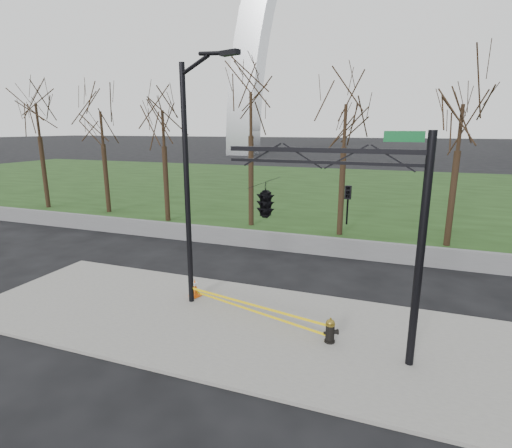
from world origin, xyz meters
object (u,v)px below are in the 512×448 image
(traffic_cone, at_px, (195,287))
(traffic_signal_mast, at_px, (293,201))
(fire_hydrant, at_px, (330,331))
(street_light, at_px, (191,171))

(traffic_cone, bearing_deg, traffic_signal_mast, -23.30)
(fire_hydrant, relative_size, traffic_signal_mast, 0.12)
(traffic_cone, height_order, traffic_signal_mast, traffic_signal_mast)
(fire_hydrant, height_order, traffic_cone, fire_hydrant)
(traffic_cone, distance_m, traffic_signal_mast, 5.74)
(traffic_cone, relative_size, street_light, 0.08)
(street_light, xyz_separation_m, traffic_signal_mast, (3.73, -1.25, -0.55))
(fire_hydrant, height_order, street_light, street_light)
(fire_hydrant, xyz_separation_m, traffic_cone, (-5.15, 1.48, -0.01))
(street_light, height_order, traffic_signal_mast, street_light)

